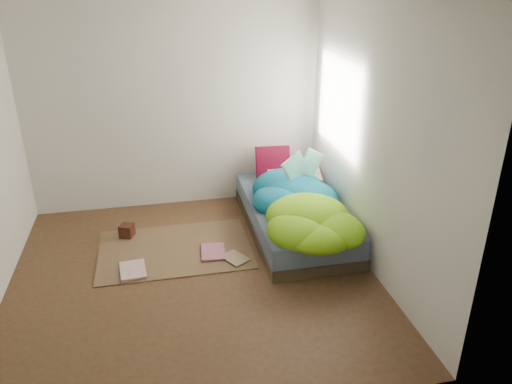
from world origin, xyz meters
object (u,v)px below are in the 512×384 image
(wooden_box, at_px, (127,230))
(floor_book_a, at_px, (120,272))
(floor_book_b, at_px, (201,253))
(open_book, at_px, (304,157))
(pillow_magenta, at_px, (273,163))
(bed, at_px, (294,217))

(wooden_box, xyz_separation_m, floor_book_a, (-0.05, -0.76, -0.06))
(wooden_box, height_order, floor_book_b, wooden_box)
(wooden_box, bearing_deg, open_book, -1.38)
(pillow_magenta, bearing_deg, floor_book_a, -141.49)
(open_book, distance_m, floor_book_b, 1.57)
(bed, bearing_deg, open_book, 50.68)
(pillow_magenta, bearing_deg, floor_book_b, -129.70)
(floor_book_a, bearing_deg, open_book, 14.30)
(bed, bearing_deg, floor_book_b, -163.00)
(open_book, distance_m, wooden_box, 2.15)
(pillow_magenta, bearing_deg, wooden_box, -159.70)
(bed, xyz_separation_m, pillow_magenta, (-0.07, 0.76, 0.38))
(bed, distance_m, pillow_magenta, 0.85)
(bed, height_order, pillow_magenta, pillow_magenta)
(wooden_box, bearing_deg, floor_book_a, -94.14)
(pillow_magenta, height_order, floor_book_a, pillow_magenta)
(floor_book_a, height_order, floor_book_b, floor_book_b)
(floor_book_a, bearing_deg, bed, 10.87)
(wooden_box, bearing_deg, pillow_magenta, 16.59)
(floor_book_a, bearing_deg, pillow_magenta, 30.28)
(floor_book_a, bearing_deg, floor_book_b, 8.65)
(wooden_box, distance_m, floor_book_a, 0.76)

